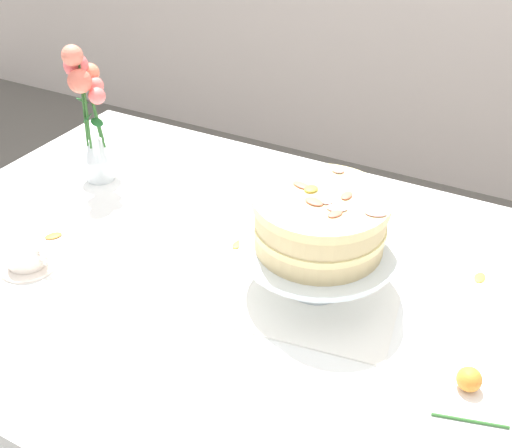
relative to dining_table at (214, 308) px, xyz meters
name	(u,v)px	position (x,y,z in m)	size (l,w,h in m)	color
dining_table	(214,308)	(0.00, 0.00, 0.00)	(1.40, 1.00, 0.74)	white
linen_napkin	(315,287)	(0.20, 0.06, 0.09)	(0.32, 0.32, 0.00)	white
cake_stand	(318,253)	(0.20, 0.06, 0.18)	(0.29, 0.29, 0.10)	silver
layer_cake	(320,221)	(0.20, 0.06, 0.25)	(0.24, 0.24, 0.11)	beige
flower_vase	(91,119)	(-0.44, 0.19, 0.25)	(0.11, 0.11, 0.34)	silver
teacup	(27,256)	(-0.34, -0.15, 0.12)	(0.12, 0.12, 0.06)	silver
fallen_rose	(469,381)	(0.51, -0.06, 0.11)	(0.11, 0.10, 0.04)	#2D6028
loose_petal_0	(237,243)	(0.00, 0.11, 0.10)	(0.04, 0.02, 0.00)	yellow
loose_petal_1	(480,277)	(0.47, 0.23, 0.09)	(0.03, 0.02, 0.00)	yellow
loose_petal_2	(53,236)	(-0.36, -0.06, 0.10)	(0.04, 0.02, 0.01)	orange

